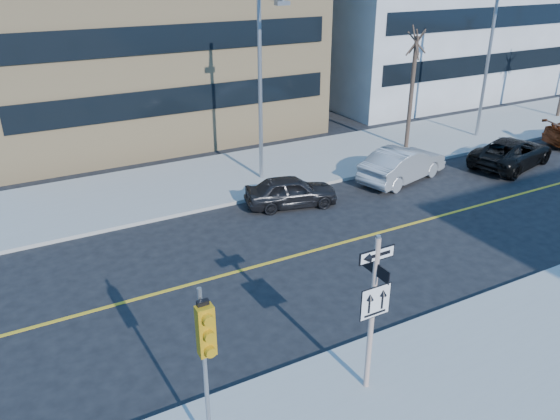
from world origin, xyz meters
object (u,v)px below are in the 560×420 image
parked_car_a (291,191)px  parked_car_c (512,152)px  streetlight_a (262,79)px  streetlight_b (492,55)px  street_tree_west (416,45)px  parked_car_b (403,164)px  sign_pole (373,306)px  traffic_signal (206,344)px

parked_car_a → parked_car_c: parked_car_c is taller
streetlight_a → streetlight_b: (14.00, 0.00, 0.00)m
parked_car_a → streetlight_a: streetlight_a is taller
parked_car_c → street_tree_west: 7.20m
parked_car_a → parked_car_b: bearing=-75.3°
sign_pole → streetlight_b: (18.00, 13.27, 2.32)m
parked_car_a → streetlight_a: 5.06m
street_tree_west → parked_car_a: bearing=-159.2°
parked_car_c → parked_car_a: bearing=71.2°
streetlight_a → streetlight_b: same height
sign_pole → streetlight_b: streetlight_b is taller
sign_pole → street_tree_west: street_tree_west is taller
sign_pole → streetlight_a: size_ratio=0.51×
sign_pole → parked_car_b: bearing=46.6°
sign_pole → parked_car_a: 11.13m
traffic_signal → streetlight_a: size_ratio=0.50×
parked_car_c → traffic_signal: bearing=101.5°
sign_pole → streetlight_a: 14.05m
parked_car_b → parked_car_a: bearing=76.1°
sign_pole → streetlight_a: streetlight_a is taller
sign_pole → street_tree_west: bearing=46.7°
parked_car_b → streetlight_b: 9.56m
streetlight_a → streetlight_b: bearing=0.0°
parked_car_b → street_tree_west: street_tree_west is taller
parked_car_a → street_tree_west: bearing=-55.1°
parked_car_c → streetlight_b: bearing=-42.2°
parked_car_c → parked_car_b: bearing=65.9°
street_tree_west → streetlight_b: bearing=-6.2°
sign_pole → street_tree_west: 19.22m
parked_car_a → parked_car_c: size_ratio=0.75×
sign_pole → traffic_signal: (-4.00, -0.15, 0.59)m
parked_car_b → streetlight_b: bearing=-85.0°
sign_pole → streetlight_a: bearing=73.2°
street_tree_west → traffic_signal: bearing=-140.6°
parked_car_b → streetlight_a: (-5.79, 2.90, 3.97)m
sign_pole → parked_car_a: sign_pole is taller
parked_car_b → parked_car_c: parked_car_b is taller
parked_car_c → streetlight_b: 6.07m
parked_car_a → parked_car_b: (6.02, 0.06, 0.14)m
sign_pole → parked_car_b: (9.79, 10.37, -1.65)m
street_tree_west → streetlight_a: bearing=-176.5°
street_tree_west → parked_car_c: bearing=-57.7°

